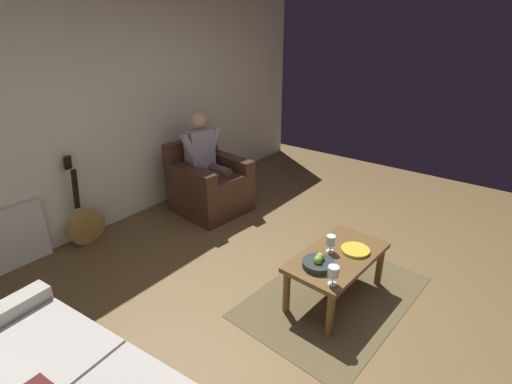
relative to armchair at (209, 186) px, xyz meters
name	(u,v)px	position (x,y,z in m)	size (l,w,h in m)	color
ground_plane	(339,289)	(0.47, 2.04, -0.32)	(6.82, 6.82, 0.00)	brown
wall_back	(133,102)	(0.47, -0.69, 1.02)	(6.09, 0.06, 2.69)	white
rug	(334,296)	(0.60, 2.05, -0.32)	(1.64, 1.11, 0.01)	brown
armchair	(209,186)	(0.00, 0.00, 0.00)	(0.85, 0.87, 0.87)	#42261B
person_seated	(206,158)	(0.00, -0.02, 0.35)	(0.61, 0.58, 1.25)	#9C96A4
coffee_table	(337,262)	(0.60, 2.05, 0.04)	(0.97, 0.57, 0.43)	brown
guitar	(86,224)	(1.39, -0.48, -0.10)	(0.39, 0.22, 0.97)	#AA853F
radiator	(10,240)	(2.07, -0.62, -0.02)	(0.67, 0.06, 0.61)	white
wine_glass_near	(331,241)	(0.59, 1.97, 0.20)	(0.08, 0.08, 0.15)	silver
wine_glass_far	(333,272)	(0.97, 2.19, 0.21)	(0.08, 0.08, 0.15)	silver
fruit_bowl	(318,263)	(0.84, 2.00, 0.14)	(0.25, 0.25, 0.11)	#222C2A
decorative_dish	(355,250)	(0.45, 2.14, 0.12)	(0.24, 0.24, 0.02)	gold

